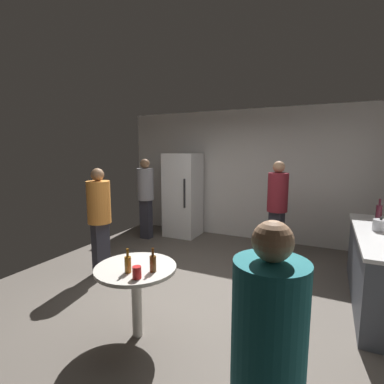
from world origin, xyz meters
name	(u,v)px	position (x,y,z in m)	size (l,w,h in m)	color
ground_plane	(189,292)	(0.00, 0.00, -0.05)	(5.20, 5.20, 0.10)	#5B544C
wall_back	(244,175)	(0.00, 2.63, 1.35)	(5.32, 0.06, 2.70)	silver
refrigerator	(183,195)	(-1.22, 2.20, 0.90)	(0.70, 0.68, 1.80)	white
kitchen_counter	(382,269)	(2.28, 0.63, 0.45)	(0.64, 2.10, 0.90)	#4C515B
kettle	(381,225)	(2.23, 0.70, 0.97)	(0.24, 0.17, 0.18)	#B2B2B7
wine_bottle_on_counter	(379,212)	(2.28, 1.29, 1.02)	(0.08, 0.08, 0.31)	#3F141E
foreground_table	(136,277)	(-0.03, -1.12, 0.63)	(0.80, 0.80, 0.73)	beige
beer_bottle_amber	(128,264)	(-0.01, -1.26, 0.82)	(0.06, 0.06, 0.23)	#8C5919
beer_bottle_brown	(153,263)	(0.19, -1.15, 0.82)	(0.06, 0.06, 0.23)	#593314
plastic_cup_red	(137,272)	(0.14, -1.33, 0.79)	(0.08, 0.08, 0.11)	red
person_in_gray_shirt	(146,192)	(-1.82, 1.65, 0.99)	(0.34, 0.34, 1.69)	#2D2D38
person_in_orange_shirt	(99,213)	(-1.42, -0.14, 0.94)	(0.43, 0.43, 1.61)	#2D2D38
person_in_teal_shirt	(268,359)	(1.43, -2.07, 0.91)	(0.46, 0.46, 1.57)	#2D2D38
person_in_maroon_shirt	(277,202)	(0.87, 1.65, 0.99)	(0.43, 0.43, 1.69)	#2D2D38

